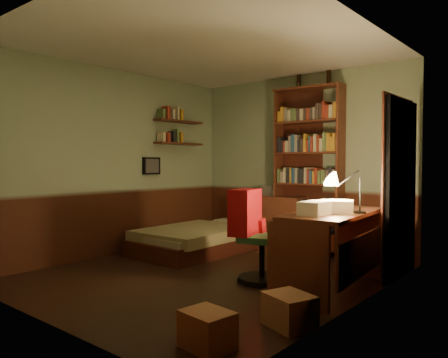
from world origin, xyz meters
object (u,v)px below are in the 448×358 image
Objects in this scene: bookshelf at (308,170)px; cardboard_box_b at (289,310)px; desk_lamp at (360,183)px; cardboard_box_a at (207,330)px; mini_stereo at (271,190)px; desk at (334,251)px; dresser at (275,222)px; bed at (204,230)px; office_chair at (262,230)px.

bookshelf is 3.15m from cardboard_box_b.
desk_lamp reaches higher than cardboard_box_a.
mini_stereo reaches higher than desk.
dresser is 1.54× the size of desk_lamp.
dresser is at bearing 48.73° from bed.
dresser is at bearing 125.40° from cardboard_box_b.
bookshelf is 6.50× the size of cardboard_box_b.
office_chair is at bearing -81.65° from bookshelf.
cardboard_box_a is at bearing -97.06° from desk.
bookshelf reaches higher than bed.
office_chair is (1.05, -1.76, -0.31)m from mini_stereo.
bed is at bearing 161.13° from desk_lamp.
office_chair reaches higher than mini_stereo.
bed is at bearing 132.96° from cardboard_box_a.
desk is 0.74m from desk_lamp.
cardboard_box_a is (2.32, -2.50, -0.18)m from bed.
desk is (1.66, -1.43, -0.00)m from dresser.
desk reaches higher than cardboard_box_a.
cardboard_box_a and cardboard_box_b have the same top height.
bookshelf is at bearing 36.22° from bed.
cardboard_box_b is (-0.08, -1.17, -0.96)m from desk_lamp.
dresser is 2.61× the size of cardboard_box_a.
dresser is 1.88m from office_chair.
desk_lamp is at bearing -1.96° from desk.
office_chair reaches higher than cardboard_box_b.
office_chair is 3.09× the size of cardboard_box_b.
desk_lamp reaches higher than cardboard_box_b.
bed is 1.38× the size of desk.
dresser is at bearing -50.21° from mini_stereo.
desk reaches higher than bed.
mini_stereo is 0.19× the size of desk.
desk_lamp is (0.26, 0.02, 0.69)m from desk.
mini_stereo is 3.43m from cardboard_box_b.
bookshelf is 1.59× the size of desk.
desk_lamp is at bearing -51.50° from bookshelf.
desk is 4.32× the size of cardboard_box_a.
cardboard_box_b is (2.55, -1.78, -0.18)m from bed.
desk is 1.19m from cardboard_box_b.
desk_lamp is at bearing -45.60° from mini_stereo.
desk_lamp is at bearing 86.08° from cardboard_box_b.
bookshelf is 6.89× the size of cardboard_box_a.
dresser is 0.95m from bookshelf.
cardboard_box_a is (1.09, -3.38, -1.06)m from bookshelf.
bed is 1.22m from mini_stereo.
bookshelf is at bearing 1.57° from dresser.
dresser is 3.26× the size of mini_stereo.
desk_lamp is 1.60× the size of cardboard_box_b.
office_chair reaches higher than desk.
bookshelf is (0.52, 0.08, 0.79)m from dresser.
cardboard_box_b is at bearing -34.18° from bed.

